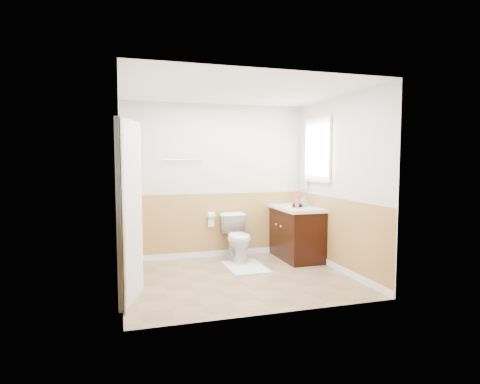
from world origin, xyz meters
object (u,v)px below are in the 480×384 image
object	(u,v)px
toilet	(238,238)
bath_mat	(245,267)
lotion_bottle	(297,201)
soap_dispenser	(304,200)
vanity_cabinet	(296,234)

from	to	relation	value
toilet	bath_mat	distance (m)	0.55
bath_mat	lotion_bottle	xyz separation A→B (m)	(0.86, 0.07, 0.95)
toilet	bath_mat	size ratio (longest dim) A/B	0.92
bath_mat	soap_dispenser	bearing A→B (deg)	14.36
toilet	bath_mat	world-z (taller)	toilet
bath_mat	soap_dispenser	size ratio (longest dim) A/B	3.99
bath_mat	lotion_bottle	world-z (taller)	lotion_bottle
vanity_cabinet	bath_mat	bearing A→B (deg)	-161.13
toilet	soap_dispenser	xyz separation A→B (m)	(1.08, -0.14, 0.58)
bath_mat	lotion_bottle	size ratio (longest dim) A/B	3.64
toilet	bath_mat	xyz separation A→B (m)	(0.00, -0.42, -0.36)
vanity_cabinet	lotion_bottle	bearing A→B (deg)	-111.41
lotion_bottle	vanity_cabinet	bearing A→B (deg)	68.59
lotion_bottle	toilet	bearing A→B (deg)	158.01
toilet	vanity_cabinet	world-z (taller)	vanity_cabinet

